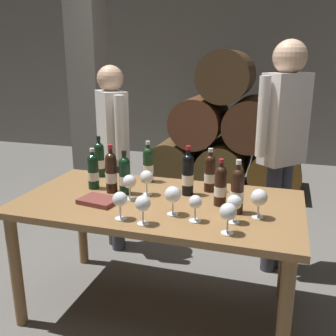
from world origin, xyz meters
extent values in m
plane|color=#66635E|center=(0.00, 0.00, 0.00)|extent=(14.00, 14.00, 0.00)
cube|color=slate|center=(0.00, 4.20, 1.40)|extent=(10.00, 0.24, 2.80)
cylinder|color=brown|center=(-0.63, 2.60, 0.30)|extent=(0.60, 0.90, 0.60)
cylinder|color=brown|center=(0.00, 2.60, 0.30)|extent=(0.60, 0.90, 0.60)
cylinder|color=brown|center=(0.63, 2.60, 0.30)|extent=(0.60, 0.90, 0.60)
cylinder|color=brown|center=(-0.32, 2.60, 0.85)|extent=(0.60, 0.90, 0.60)
cylinder|color=#502D1B|center=(0.32, 2.60, 0.85)|extent=(0.60, 0.90, 0.60)
cylinder|color=#4F3821|center=(0.00, 2.60, 1.39)|extent=(0.60, 0.90, 0.60)
cube|color=slate|center=(-1.30, 1.60, 1.30)|extent=(0.32, 0.32, 2.60)
cube|color=olive|center=(0.00, 0.00, 0.74)|extent=(1.70, 0.90, 0.04)
cylinder|color=olive|center=(-0.77, -0.39, 0.36)|extent=(0.07, 0.07, 0.72)
cylinder|color=olive|center=(0.77, -0.39, 0.36)|extent=(0.07, 0.07, 0.72)
cylinder|color=olive|center=(-0.77, 0.39, 0.36)|extent=(0.07, 0.07, 0.72)
cylinder|color=olive|center=(0.77, 0.39, 0.36)|extent=(0.07, 0.07, 0.72)
cylinder|color=black|center=(-0.24, 0.06, 0.86)|extent=(0.07, 0.07, 0.20)
sphere|color=black|center=(-0.24, 0.06, 0.96)|extent=(0.07, 0.07, 0.07)
cylinder|color=black|center=(-0.24, 0.06, 0.99)|extent=(0.03, 0.03, 0.06)
cylinder|color=black|center=(-0.24, 0.06, 1.03)|extent=(0.03, 0.03, 0.02)
cylinder|color=silver|center=(-0.24, 0.06, 0.85)|extent=(0.07, 0.07, 0.06)
cylinder|color=black|center=(0.14, 0.16, 0.87)|extent=(0.07, 0.07, 0.22)
sphere|color=black|center=(0.14, 0.16, 0.99)|extent=(0.07, 0.07, 0.07)
cylinder|color=black|center=(0.14, 0.16, 1.02)|extent=(0.03, 0.03, 0.07)
cylinder|color=#B21E23|center=(0.14, 0.16, 1.06)|extent=(0.03, 0.03, 0.03)
cylinder|color=silver|center=(0.14, 0.16, 0.86)|extent=(0.07, 0.07, 0.07)
cylinder|color=black|center=(-0.33, 0.06, 0.87)|extent=(0.07, 0.07, 0.22)
sphere|color=black|center=(-0.33, 0.06, 0.98)|extent=(0.07, 0.07, 0.07)
cylinder|color=black|center=(-0.33, 0.06, 1.01)|extent=(0.03, 0.03, 0.07)
cylinder|color=#B21E23|center=(-0.33, 0.06, 1.06)|extent=(0.03, 0.03, 0.02)
cylinder|color=silver|center=(-0.33, 0.06, 0.86)|extent=(0.07, 0.07, 0.07)
cylinder|color=black|center=(0.48, -0.05, 0.87)|extent=(0.07, 0.07, 0.21)
sphere|color=black|center=(0.48, -0.05, 0.98)|extent=(0.07, 0.07, 0.07)
cylinder|color=black|center=(0.48, -0.05, 1.01)|extent=(0.03, 0.03, 0.07)
cylinder|color=silver|center=(0.48, -0.05, 1.05)|extent=(0.03, 0.03, 0.02)
cylinder|color=silver|center=(0.48, -0.05, 0.86)|extent=(0.07, 0.07, 0.06)
cylinder|color=black|center=(-0.56, 0.35, 0.86)|extent=(0.07, 0.07, 0.21)
sphere|color=black|center=(-0.56, 0.35, 0.97)|extent=(0.07, 0.07, 0.07)
cylinder|color=black|center=(-0.56, 0.35, 1.00)|extent=(0.03, 0.03, 0.07)
cylinder|color=black|center=(-0.56, 0.35, 1.05)|extent=(0.03, 0.03, 0.02)
cylinder|color=silver|center=(-0.56, 0.35, 0.85)|extent=(0.07, 0.07, 0.06)
cylinder|color=#19381E|center=(-0.19, 0.33, 0.86)|extent=(0.07, 0.07, 0.20)
sphere|color=#19381E|center=(-0.19, 0.33, 0.97)|extent=(0.07, 0.07, 0.07)
cylinder|color=#19381E|center=(-0.19, 0.33, 0.99)|extent=(0.03, 0.03, 0.06)
cylinder|color=silver|center=(-0.19, 0.33, 1.04)|extent=(0.03, 0.03, 0.02)
cylinder|color=silver|center=(-0.19, 0.33, 0.85)|extent=(0.07, 0.07, 0.06)
cylinder|color=black|center=(0.37, 0.04, 0.86)|extent=(0.07, 0.07, 0.20)
sphere|color=black|center=(0.37, 0.04, 0.96)|extent=(0.07, 0.07, 0.07)
cylinder|color=black|center=(0.37, 0.04, 0.99)|extent=(0.03, 0.03, 0.06)
cylinder|color=#B21E23|center=(0.37, 0.04, 1.03)|extent=(0.03, 0.03, 0.02)
cylinder|color=silver|center=(0.37, 0.04, 0.85)|extent=(0.07, 0.07, 0.06)
cylinder|color=black|center=(0.26, 0.26, 0.86)|extent=(0.07, 0.07, 0.20)
sphere|color=black|center=(0.26, 0.26, 0.96)|extent=(0.07, 0.07, 0.07)
cylinder|color=black|center=(0.26, 0.26, 0.99)|extent=(0.03, 0.03, 0.06)
cylinder|color=silver|center=(0.26, 0.26, 1.03)|extent=(0.03, 0.03, 0.02)
cylinder|color=silver|center=(0.26, 0.26, 0.85)|extent=(0.07, 0.07, 0.06)
cylinder|color=black|center=(-0.48, 0.09, 0.85)|extent=(0.07, 0.07, 0.19)
sphere|color=black|center=(-0.48, 0.09, 0.96)|extent=(0.07, 0.07, 0.07)
cylinder|color=black|center=(-0.48, 0.09, 0.98)|extent=(0.03, 0.03, 0.06)
cylinder|color=silver|center=(-0.48, 0.09, 1.02)|extent=(0.03, 0.03, 0.02)
cylinder|color=silver|center=(-0.48, 0.09, 0.85)|extent=(0.07, 0.07, 0.06)
cylinder|color=white|center=(-0.10, -0.32, 0.76)|extent=(0.06, 0.06, 0.00)
cylinder|color=white|center=(-0.10, -0.32, 0.80)|extent=(0.01, 0.01, 0.07)
sphere|color=white|center=(-0.10, -0.32, 0.87)|extent=(0.08, 0.08, 0.08)
cylinder|color=white|center=(0.03, -0.35, 0.76)|extent=(0.06, 0.06, 0.00)
cylinder|color=white|center=(0.03, -0.35, 0.80)|extent=(0.01, 0.01, 0.07)
sphere|color=white|center=(0.03, -0.35, 0.88)|extent=(0.08, 0.08, 0.08)
cylinder|color=white|center=(0.28, -0.23, 0.76)|extent=(0.06, 0.06, 0.00)
cylinder|color=white|center=(0.28, -0.23, 0.80)|extent=(0.01, 0.01, 0.07)
sphere|color=white|center=(0.28, -0.23, 0.87)|extent=(0.07, 0.07, 0.07)
cylinder|color=white|center=(-0.10, 0.08, 0.76)|extent=(0.06, 0.06, 0.00)
cylinder|color=white|center=(-0.10, 0.08, 0.80)|extent=(0.01, 0.01, 0.07)
sphere|color=white|center=(-0.10, 0.08, 0.88)|extent=(0.09, 0.09, 0.09)
cylinder|color=white|center=(0.60, -0.09, 0.76)|extent=(0.06, 0.06, 0.00)
cylinder|color=white|center=(0.60, -0.09, 0.80)|extent=(0.01, 0.01, 0.07)
sphere|color=white|center=(0.60, -0.09, 0.88)|extent=(0.09, 0.09, 0.09)
cylinder|color=white|center=(0.47, -0.33, 0.76)|extent=(0.06, 0.06, 0.00)
cylinder|color=white|center=(0.47, -0.33, 0.80)|extent=(0.01, 0.01, 0.07)
sphere|color=white|center=(0.47, -0.33, 0.88)|extent=(0.09, 0.09, 0.09)
cylinder|color=white|center=(0.15, -0.18, 0.76)|extent=(0.06, 0.06, 0.00)
cylinder|color=white|center=(0.15, -0.18, 0.80)|extent=(0.01, 0.01, 0.07)
sphere|color=white|center=(0.15, -0.18, 0.88)|extent=(0.09, 0.09, 0.09)
cylinder|color=white|center=(-0.17, -0.04, 0.76)|extent=(0.06, 0.06, 0.00)
cylinder|color=white|center=(-0.17, -0.04, 0.80)|extent=(0.01, 0.01, 0.07)
sphere|color=white|center=(-0.17, -0.04, 0.88)|extent=(0.08, 0.08, 0.08)
cylinder|color=white|center=(0.48, -0.19, 0.76)|extent=(0.06, 0.06, 0.00)
cylinder|color=white|center=(0.48, -0.19, 0.80)|extent=(0.01, 0.01, 0.07)
sphere|color=white|center=(0.48, -0.19, 0.87)|extent=(0.08, 0.08, 0.08)
cube|color=brown|center=(-0.33, -0.14, 0.77)|extent=(0.24, 0.19, 0.03)
cylinder|color=#383842|center=(0.73, 0.79, 0.43)|extent=(0.11, 0.11, 0.85)
cylinder|color=#383842|center=(0.66, 0.71, 0.43)|extent=(0.11, 0.11, 0.85)
cube|color=silver|center=(0.69, 0.75, 1.17)|extent=(0.35, 0.36, 0.64)
cylinder|color=silver|center=(0.83, 0.90, 1.21)|extent=(0.08, 0.08, 0.54)
cylinder|color=silver|center=(0.55, 0.60, 1.21)|extent=(0.08, 0.08, 0.54)
sphere|color=tan|center=(0.69, 0.75, 1.60)|extent=(0.23, 0.23, 0.23)
cylinder|color=#383842|center=(-0.67, 0.76, 0.38)|extent=(0.11, 0.11, 0.77)
cylinder|color=#383842|center=(-0.59, 0.68, 0.38)|extent=(0.11, 0.11, 0.77)
cube|color=silver|center=(-0.63, 0.72, 1.06)|extent=(0.35, 0.36, 0.58)
cylinder|color=silver|center=(-0.77, 0.88, 1.08)|extent=(0.08, 0.08, 0.49)
cylinder|color=silver|center=(-0.49, 0.56, 1.08)|extent=(0.08, 0.08, 0.49)
sphere|color=tan|center=(-0.63, 0.72, 1.44)|extent=(0.21, 0.21, 0.21)
camera|label=1|loc=(0.69, -2.05, 1.59)|focal=40.68mm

